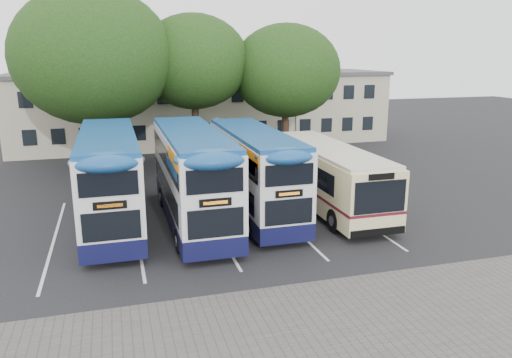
{
  "coord_description": "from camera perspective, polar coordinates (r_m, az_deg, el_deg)",
  "views": [
    {
      "loc": [
        -7.95,
        -16.99,
        7.9
      ],
      "look_at": [
        -1.61,
        5.0,
        2.05
      ],
      "focal_mm": 35.0,
      "sensor_mm": 36.0,
      "label": 1
    }
  ],
  "objects": [
    {
      "name": "tree_right",
      "position": [
        36.64,
        3.44,
        12.24
      ],
      "size": [
        7.81,
        7.81,
        9.91
      ],
      "color": "black",
      "rests_on": "ground"
    },
    {
      "name": "tree_left",
      "position": [
        34.35,
        -18.08,
        13.17
      ],
      "size": [
        10.24,
        10.24,
        11.97
      ],
      "color": "black",
      "rests_on": "ground"
    },
    {
      "name": "bus_single",
      "position": [
        26.16,
        8.06,
        0.74
      ],
      "size": [
        2.74,
        10.76,
        3.21
      ],
      "color": "beige",
      "rests_on": "ground"
    },
    {
      "name": "bay_lines",
      "position": [
        23.74,
        -4.99,
        -5.15
      ],
      "size": [
        14.12,
        11.0,
        0.01
      ],
      "color": "silver",
      "rests_on": "ground"
    },
    {
      "name": "ground",
      "position": [
        20.35,
        8.37,
        -8.67
      ],
      "size": [
        120.0,
        120.0,
        0.0
      ],
      "primitive_type": "plane",
      "color": "black",
      "rests_on": "ground"
    },
    {
      "name": "bus_dd_right",
      "position": [
        24.57,
        -0.2,
        1.19
      ],
      "size": [
        2.45,
        10.09,
        4.2
      ],
      "color": "#0F113A",
      "rests_on": "ground"
    },
    {
      "name": "bus_dd_mid",
      "position": [
        23.41,
        -7.27,
        0.71
      ],
      "size": [
        2.57,
        10.61,
        4.42
      ],
      "color": "#0F113A",
      "rests_on": "ground"
    },
    {
      "name": "bus_dd_left",
      "position": [
        23.88,
        -16.37,
        0.44
      ],
      "size": [
        2.54,
        10.49,
        4.37
      ],
      "color": "#0F113A",
      "rests_on": "ground"
    },
    {
      "name": "tree_mid",
      "position": [
        35.62,
        -7.13,
        13.14
      ],
      "size": [
        7.66,
        7.66,
        10.5
      ],
      "color": "black",
      "rests_on": "ground"
    },
    {
      "name": "paving_strip",
      "position": [
        15.54,
        9.24,
        -16.4
      ],
      "size": [
        40.0,
        6.0,
        0.01
      ],
      "primitive_type": "cube",
      "color": "#595654",
      "rests_on": "ground"
    },
    {
      "name": "lamp_post",
      "position": [
        39.61,
        4.66,
        10.2
      ],
      "size": [
        0.25,
        1.05,
        9.06
      ],
      "color": "gray",
      "rests_on": "ground"
    },
    {
      "name": "depot_building",
      "position": [
        44.95,
        -5.86,
        8.19
      ],
      "size": [
        32.4,
        8.4,
        6.2
      ],
      "color": "#BAB095",
      "rests_on": "ground"
    }
  ]
}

